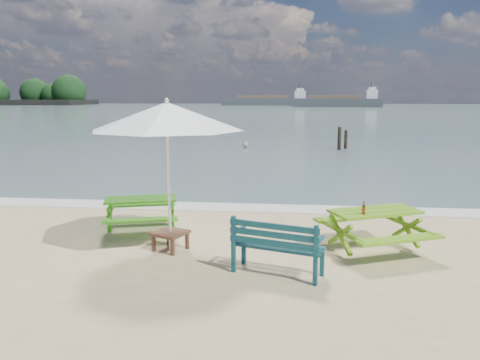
# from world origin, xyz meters

# --- Properties ---
(sea) EXTENTS (300.00, 300.00, 0.00)m
(sea) POSITION_xyz_m (0.00, 85.00, 0.00)
(sea) COLOR slate
(sea) RESTS_ON ground
(foam_strip) EXTENTS (22.00, 0.90, 0.01)m
(foam_strip) POSITION_xyz_m (0.00, 4.60, 0.01)
(foam_strip) COLOR silver
(foam_strip) RESTS_ON ground
(picnic_table_left) EXTENTS (1.84, 1.95, 0.69)m
(picnic_table_left) POSITION_xyz_m (-2.21, 2.37, 0.33)
(picnic_table_left) COLOR #49BA1C
(picnic_table_left) RESTS_ON ground
(picnic_table_right) EXTENTS (2.16, 2.25, 0.76)m
(picnic_table_right) POSITION_xyz_m (2.41, 1.54, 0.36)
(picnic_table_right) COLOR #5E9416
(picnic_table_right) RESTS_ON ground
(park_bench) EXTENTS (1.51, 0.89, 0.88)m
(park_bench) POSITION_xyz_m (0.70, 0.22, 0.27)
(park_bench) COLOR #0F3A41
(park_bench) RESTS_ON ground
(side_table) EXTENTS (0.71, 0.71, 0.35)m
(side_table) POSITION_xyz_m (-1.28, 1.18, 0.18)
(side_table) COLOR brown
(side_table) RESTS_ON ground
(patio_umbrella) EXTENTS (3.57, 3.57, 2.68)m
(patio_umbrella) POSITION_xyz_m (-1.28, 1.18, 2.43)
(patio_umbrella) COLOR silver
(patio_umbrella) RESTS_ON ground
(beer_bottle) EXTENTS (0.06, 0.06, 0.23)m
(beer_bottle) POSITION_xyz_m (2.16, 1.26, 0.83)
(beer_bottle) COLOR brown
(beer_bottle) RESTS_ON picnic_table_right
(swimmer) EXTENTS (0.73, 0.62, 1.70)m
(swimmer) POSITION_xyz_m (-1.51, 18.35, -0.51)
(swimmer) COLOR tan
(swimmer) RESTS_ON ground
(mooring_pilings) EXTENTS (0.58, 0.78, 1.39)m
(mooring_pilings) POSITION_xyz_m (3.61, 18.20, 0.45)
(mooring_pilings) COLOR black
(mooring_pilings) RESTS_ON ground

